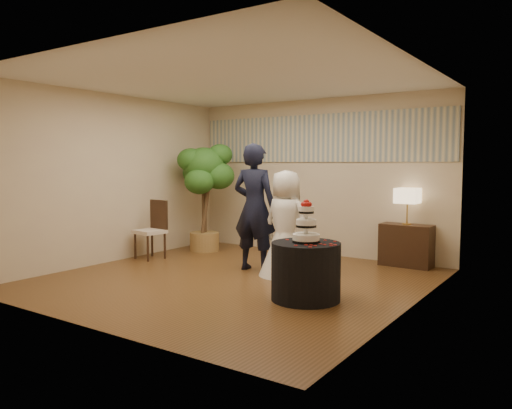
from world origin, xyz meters
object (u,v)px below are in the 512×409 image
Objects in this scene: ficus_tree at (204,197)px; groom at (255,207)px; console at (406,245)px; table_lamp at (407,206)px; wedding_cake at (306,221)px; cake_table at (306,271)px; bride at (286,223)px; side_chair at (150,230)px.

groom is at bearing -26.82° from ficus_tree.
table_lamp is (0.00, 0.00, 0.63)m from console.
wedding_cake is 0.90× the size of table_lamp.
cake_table is 1.44× the size of table_lamp.
wedding_cake is 0.25× the size of ficus_tree.
bride is 1.86× the size of cake_table.
wedding_cake is 3.75m from ficus_tree.
bride reaches higher than side_chair.
bride is 1.91× the size of console.
groom is 2.45m from table_lamp.
wedding_cake is (0.00, 0.00, 0.61)m from cake_table.
table_lamp is (1.84, 1.62, -0.01)m from groom.
table_lamp is 4.32m from side_chair.
bride reaches higher than table_lamp.
wedding_cake reaches higher than console.
side_chair is at bearing -154.19° from table_lamp.
groom is at bearing 144.47° from cake_table.
console is at bearing 0.00° from table_lamp.
groom is at bearing -138.77° from table_lamp.
cake_table is 0.41× the size of ficus_tree.
bride reaches higher than console.
side_chair is at bearing -152.71° from console.
bride is at bearing 11.97° from side_chair.
wedding_cake is at bearing -30.98° from ficus_tree.
ficus_tree is 1.28m from side_chair.
bride is at bearing 131.15° from wedding_cake.
table_lamp reaches higher than console.
bride is 1.41m from cake_table.
bride is 2.51m from ficus_tree.
cake_table is 0.82× the size of side_chair.
wedding_cake is at bearing 138.65° from groom.
cake_table is at bearing -5.71° from side_chair.
console is at bearing 32.89° from side_chair.
groom is at bearing -137.30° from console.
cake_table reaches higher than console.
groom is 3.37× the size of table_lamp.
wedding_cake is 3.60m from side_chair.
side_chair reaches higher than console.
bride is at bearing -127.60° from table_lamp.
bride is at bearing 131.15° from cake_table.
table_lamp is at bearing 32.89° from side_chair.
cake_table is at bearing -30.98° from ficus_tree.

